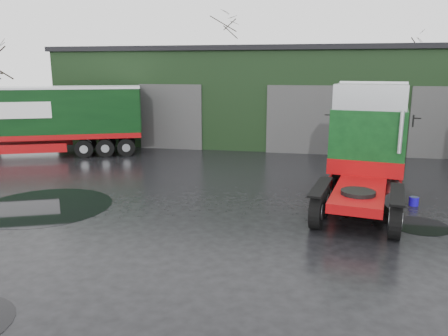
# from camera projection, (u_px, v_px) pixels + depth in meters

# --- Properties ---
(ground) EXTENTS (100.00, 100.00, 0.00)m
(ground) POSITION_uv_depth(u_px,v_px,m) (216.00, 238.00, 13.09)
(ground) COLOR black
(warehouse) EXTENTS (32.40, 12.40, 6.30)m
(warehouse) POSITION_uv_depth(u_px,v_px,m) (304.00, 94.00, 31.10)
(warehouse) COLOR black
(warehouse) RESTS_ON ground
(hero_tractor) EXTENTS (4.21, 7.56, 4.44)m
(hero_tractor) POSITION_uv_depth(u_px,v_px,m) (364.00, 149.00, 15.22)
(hero_tractor) COLOR #0C3C14
(hero_tractor) RESTS_ON ground
(trailer_left) EXTENTS (12.86, 7.42, 3.99)m
(trailer_left) POSITION_uv_depth(u_px,v_px,m) (27.00, 122.00, 24.78)
(trailer_left) COLOR silver
(trailer_left) RESTS_ON ground
(wash_bucket) EXTENTS (0.45, 0.45, 0.32)m
(wash_bucket) POSITION_uv_depth(u_px,v_px,m) (414.00, 201.00, 16.13)
(wash_bucket) COLOR #1608B9
(wash_bucket) RESTS_ON ground
(tree_back_a) EXTENTS (4.40, 4.40, 9.50)m
(tree_back_a) POSITION_uv_depth(u_px,v_px,m) (223.00, 71.00, 41.86)
(tree_back_a) COLOR black
(tree_back_a) RESTS_ON ground
(tree_back_b) EXTENTS (4.40, 4.40, 7.50)m
(tree_back_b) POSITION_uv_depth(u_px,v_px,m) (398.00, 82.00, 38.97)
(tree_back_b) COLOR black
(tree_back_b) RESTS_ON ground
(puddle_1) EXTENTS (1.87, 1.87, 0.01)m
(puddle_1) POSITION_uv_depth(u_px,v_px,m) (420.00, 226.00, 14.07)
(puddle_1) COLOR black
(puddle_1) RESTS_ON ground
(puddle_2) EXTENTS (4.83, 4.83, 0.01)m
(puddle_2) POSITION_uv_depth(u_px,v_px,m) (45.00, 206.00, 16.06)
(puddle_2) COLOR black
(puddle_2) RESTS_ON ground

